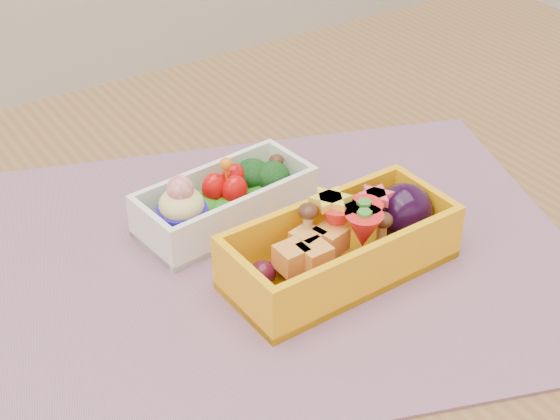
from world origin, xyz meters
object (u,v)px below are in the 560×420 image
placemat (275,257)px  bento_white (225,201)px  table (305,371)px  bento_yellow (345,243)px

placemat → bento_white: 0.07m
table → bento_yellow: 0.13m
table → bento_white: bearing=99.9°
table → placemat: size_ratio=2.58×
placemat → bento_yellow: (0.03, -0.04, 0.03)m
placemat → bento_white: bento_white is taller
bento_white → bento_yellow: bearing=-74.3°
placemat → bento_yellow: bearing=-52.4°
table → bento_white: (-0.02, 0.09, 0.12)m
bento_white → bento_yellow: bento_white is taller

